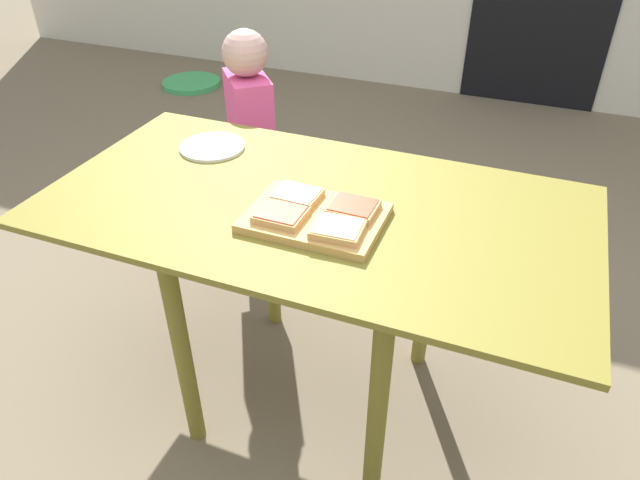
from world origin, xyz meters
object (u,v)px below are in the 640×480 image
(dining_table, at_px, (314,237))
(plate_white_left, at_px, (212,147))
(pizza_slice_far_left, at_px, (296,196))
(garden_hose_coil, at_px, (191,83))
(pizza_slice_near_left, at_px, (281,215))
(pizza_slice_far_right, at_px, (353,208))
(cutting_board, at_px, (315,218))
(pizza_slice_near_right, at_px, (338,229))
(child_left, at_px, (252,142))

(dining_table, bearing_deg, plate_white_left, 155.56)
(pizza_slice_far_left, bearing_deg, garden_hose_coil, 128.74)
(dining_table, xyz_separation_m, pizza_slice_near_left, (-0.04, -0.13, 0.14))
(pizza_slice_far_left, xyz_separation_m, plate_white_left, (-0.38, 0.22, -0.03))
(garden_hose_coil, bearing_deg, dining_table, -50.40)
(pizza_slice_far_right, bearing_deg, garden_hose_coil, 130.89)
(dining_table, relative_size, cutting_board, 4.26)
(cutting_board, xyz_separation_m, pizza_slice_near_left, (-0.07, -0.05, 0.02))
(pizza_slice_near_right, xyz_separation_m, garden_hose_coil, (-2.10, 2.53, -0.77))
(pizza_slice_far_right, height_order, plate_white_left, pizza_slice_far_right)
(dining_table, relative_size, plate_white_left, 7.14)
(pizza_slice_near_right, relative_size, pizza_slice_far_left, 1.01)
(child_left, bearing_deg, garden_hose_coil, 129.52)
(pizza_slice_near_right, height_order, pizza_slice_far_left, same)
(child_left, xyz_separation_m, garden_hose_coil, (-1.47, 1.78, -0.55))
(plate_white_left, bearing_deg, pizza_slice_far_right, -22.34)
(plate_white_left, xyz_separation_m, garden_hose_coil, (-1.56, 2.21, -0.74))
(cutting_board, distance_m, pizza_slice_far_left, 0.09)
(cutting_board, height_order, pizza_slice_near_right, pizza_slice_near_right)
(pizza_slice_near_right, xyz_separation_m, child_left, (-0.63, 0.75, -0.22))
(pizza_slice_near_left, bearing_deg, dining_table, 74.35)
(garden_hose_coil, bearing_deg, pizza_slice_far_right, -49.11)
(dining_table, relative_size, child_left, 1.44)
(pizza_slice_far_right, bearing_deg, dining_table, 165.50)
(pizza_slice_near_right, xyz_separation_m, pizza_slice_far_left, (-0.15, 0.11, 0.00))
(child_left, bearing_deg, pizza_slice_near_left, -57.21)
(dining_table, bearing_deg, child_left, 129.83)
(pizza_slice_near_left, bearing_deg, child_left, 122.79)
(dining_table, height_order, pizza_slice_far_right, pizza_slice_far_right)
(cutting_board, bearing_deg, dining_table, 114.21)
(pizza_slice_far_right, distance_m, pizza_slice_near_right, 0.10)
(pizza_slice_near_right, bearing_deg, plate_white_left, 148.72)
(dining_table, distance_m, garden_hose_coil, 3.17)
(plate_white_left, relative_size, garden_hose_coil, 0.47)
(dining_table, height_order, pizza_slice_far_left, pizza_slice_far_left)
(pizza_slice_near_left, bearing_deg, pizza_slice_near_right, -2.95)
(pizza_slice_far_left, xyz_separation_m, garden_hose_coil, (-1.94, 2.42, -0.77))
(pizza_slice_far_left, bearing_deg, child_left, 126.52)
(dining_table, distance_m, pizza_slice_far_right, 0.19)
(pizza_slice_near_right, distance_m, plate_white_left, 0.63)
(pizza_slice_near_right, distance_m, pizza_slice_far_left, 0.19)
(pizza_slice_far_left, distance_m, garden_hose_coil, 3.20)
(pizza_slice_far_left, relative_size, child_left, 0.12)
(pizza_slice_near_left, bearing_deg, cutting_board, 34.83)
(pizza_slice_far_right, bearing_deg, child_left, 134.36)
(cutting_board, bearing_deg, pizza_slice_far_right, 29.32)
(cutting_board, xyz_separation_m, plate_white_left, (-0.45, 0.27, -0.01))
(pizza_slice_far_right, relative_size, plate_white_left, 0.60)
(pizza_slice_far_right, bearing_deg, pizza_slice_near_right, -91.19)
(pizza_slice_near_left, distance_m, pizza_slice_near_right, 0.15)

